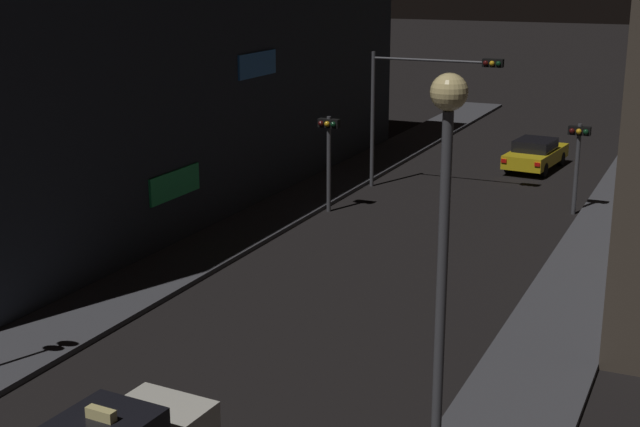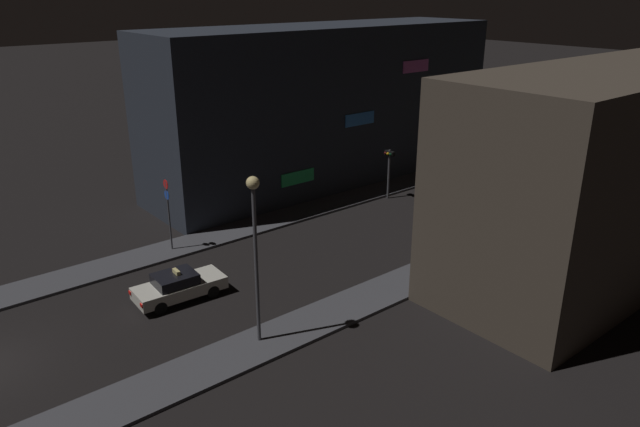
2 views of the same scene
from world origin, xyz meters
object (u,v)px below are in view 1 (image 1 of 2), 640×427
at_px(traffic_light_overhead, 421,92).
at_px(traffic_light_right_kerb, 578,149).
at_px(traffic_light_left_kerb, 329,144).
at_px(street_lamp_near_block, 444,228).
at_px(far_car, 536,154).

xyz_separation_m(traffic_light_overhead, traffic_light_right_kerb, (6.45, -1.00, -1.63)).
height_order(traffic_light_left_kerb, street_lamp_near_block, street_lamp_near_block).
bearing_deg(traffic_light_overhead, traffic_light_left_kerb, -114.74).
bearing_deg(street_lamp_near_block, traffic_light_right_kerb, 93.43).
distance_m(traffic_light_overhead, traffic_light_right_kerb, 6.73).
relative_size(far_car, traffic_light_left_kerb, 1.27).
height_order(traffic_light_overhead, traffic_light_right_kerb, traffic_light_overhead).
xyz_separation_m(traffic_light_left_kerb, traffic_light_right_kerb, (8.51, 3.46, -0.14)).
xyz_separation_m(traffic_light_overhead, traffic_light_left_kerb, (-2.05, -4.46, -1.49)).
xyz_separation_m(far_car, traffic_light_left_kerb, (-5.62, -10.58, 1.87)).
bearing_deg(far_car, street_lamp_near_block, -81.66).
bearing_deg(traffic_light_left_kerb, street_lamp_near_block, -61.26).
height_order(far_car, traffic_light_overhead, traffic_light_overhead).
bearing_deg(traffic_light_left_kerb, far_car, 62.02).
xyz_separation_m(traffic_light_left_kerb, street_lamp_near_block, (9.78, -17.84, 2.71)).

